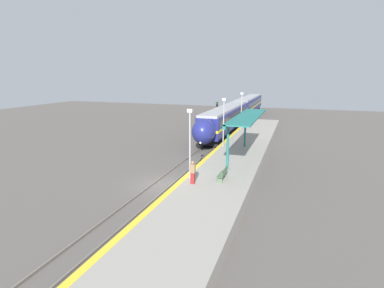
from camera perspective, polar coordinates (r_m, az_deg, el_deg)
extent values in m
plane|color=#56514C|center=(23.68, -5.61, -7.75)|extent=(120.00, 120.00, 0.00)
cube|color=slate|center=(23.95, -7.19, -7.36)|extent=(0.08, 90.00, 0.15)
cube|color=slate|center=(23.38, -3.99, -7.81)|extent=(0.08, 90.00, 0.15)
cube|color=black|center=(43.80, 6.52, 2.77)|extent=(2.38, 18.61, 0.81)
cube|color=navy|center=(43.65, 6.55, 3.88)|extent=(2.71, 20.23, 0.90)
cube|color=yellow|center=(43.56, 6.57, 4.66)|extent=(2.72, 20.23, 0.31)
cube|color=navy|center=(43.45, 6.60, 5.75)|extent=(2.71, 20.23, 1.36)
cube|color=black|center=(43.46, 6.60, 5.66)|extent=(2.73, 18.61, 0.75)
cube|color=#9E9EA3|center=(43.35, 6.63, 6.84)|extent=(2.44, 20.23, 0.30)
cylinder|color=black|center=(37.01, 2.88, 0.62)|extent=(0.12, 0.84, 0.84)
cylinder|color=black|center=(36.64, 5.04, 0.46)|extent=(0.12, 0.84, 0.84)
cylinder|color=black|center=(39.08, 3.79, 1.28)|extent=(0.12, 0.84, 0.84)
cylinder|color=black|center=(38.73, 5.84, 1.13)|extent=(0.12, 0.84, 0.84)
cylinder|color=black|center=(48.96, 7.04, 3.61)|extent=(0.12, 0.84, 0.84)
cylinder|color=black|center=(48.68, 8.70, 3.50)|extent=(0.12, 0.84, 0.84)
cylinder|color=black|center=(51.09, 7.57, 3.99)|extent=(0.12, 0.84, 0.84)
cylinder|color=black|center=(50.82, 9.17, 3.89)|extent=(0.12, 0.84, 0.84)
ellipsoid|color=navy|center=(32.87, 2.25, 2.40)|extent=(2.60, 3.14, 2.82)
ellipsoid|color=black|center=(32.42, 2.05, 3.09)|extent=(1.90, 1.83, 1.44)
sphere|color=#F9F4CC|center=(31.98, 1.61, 0.22)|extent=(0.24, 0.24, 0.24)
cube|color=black|center=(64.26, 10.73, 5.91)|extent=(2.38, 18.61, 0.81)
cube|color=navy|center=(64.16, 10.76, 6.66)|extent=(2.71, 20.23, 0.90)
cube|color=yellow|center=(64.10, 10.78, 7.20)|extent=(2.72, 20.23, 0.31)
cube|color=navy|center=(64.02, 10.82, 7.94)|extent=(2.71, 20.23, 1.36)
cube|color=black|center=(64.03, 10.81, 7.88)|extent=(2.73, 18.61, 0.75)
cube|color=#9E9EA3|center=(63.96, 10.85, 8.68)|extent=(2.44, 20.23, 0.30)
cylinder|color=black|center=(57.19, 8.87, 4.91)|extent=(0.12, 0.84, 0.84)
cylinder|color=black|center=(56.95, 10.30, 4.82)|extent=(0.12, 0.84, 0.84)
cylinder|color=black|center=(59.34, 9.27, 5.19)|extent=(0.12, 0.84, 0.84)
cylinder|color=black|center=(59.11, 10.64, 5.10)|extent=(0.12, 0.84, 0.84)
cylinder|color=black|center=(69.47, 10.79, 6.26)|extent=(0.12, 0.84, 0.84)
cylinder|color=black|center=(69.27, 11.97, 6.19)|extent=(0.12, 0.84, 0.84)
cylinder|color=black|center=(71.63, 11.06, 6.45)|extent=(0.12, 0.84, 0.84)
cylinder|color=black|center=(71.44, 12.20, 6.38)|extent=(0.12, 0.84, 0.84)
cube|color=gray|center=(22.16, 4.56, -7.97)|extent=(5.07, 64.00, 0.91)
cube|color=yellow|center=(22.66, -1.16, -6.21)|extent=(0.40, 64.00, 0.01)
cube|color=#4C6B4C|center=(21.43, 5.30, -6.83)|extent=(0.36, 0.06, 0.42)
cube|color=#4C6B4C|center=(22.57, 6.07, -5.81)|extent=(0.36, 0.06, 0.42)
cube|color=#4C6B4C|center=(21.92, 5.71, -5.75)|extent=(0.44, 1.65, 0.03)
cube|color=#4C6B4C|center=(21.81, 6.24, -5.22)|extent=(0.04, 1.65, 0.44)
cube|color=maroon|center=(21.10, 0.13, -6.54)|extent=(0.28, 0.20, 0.80)
cube|color=#7F6647|center=(20.87, 0.13, -4.68)|extent=(0.36, 0.22, 0.64)
sphere|color=#936B4C|center=(20.75, 0.13, -3.55)|extent=(0.22, 0.22, 0.22)
cylinder|color=#59595E|center=(46.85, 4.74, 4.92)|extent=(0.14, 0.14, 3.57)
cube|color=black|center=(46.60, 4.79, 7.52)|extent=(0.28, 0.20, 0.70)
sphere|color=#1ED833|center=(46.47, 4.76, 7.72)|extent=(0.14, 0.14, 0.14)
sphere|color=#330A0A|center=(46.51, 4.75, 7.30)|extent=(0.14, 0.14, 0.14)
cylinder|color=#9E9EA3|center=(21.68, -0.40, -0.37)|extent=(0.12, 0.12, 4.89)
cube|color=silver|center=(21.23, -0.41, 6.37)|extent=(0.36, 0.20, 0.24)
cylinder|color=#9E9EA3|center=(31.56, 6.02, 3.81)|extent=(0.12, 0.12, 4.89)
cube|color=silver|center=(31.26, 6.13, 8.46)|extent=(0.36, 0.20, 0.24)
cylinder|color=#9E9EA3|center=(41.74, 9.37, 5.97)|extent=(0.12, 0.12, 4.89)
cube|color=silver|center=(41.51, 9.50, 9.48)|extent=(0.36, 0.20, 0.24)
cylinder|color=#1E6B66|center=(24.04, 6.81, -0.69)|extent=(0.20, 0.20, 3.60)
cylinder|color=#1E6B66|center=(32.14, 10.09, 2.68)|extent=(0.20, 0.20, 3.60)
cube|color=#1E6B66|center=(27.74, 8.82, 5.08)|extent=(0.24, 11.41, 0.36)
cube|color=#1E6B66|center=(27.58, 10.67, 5.22)|extent=(2.00, 11.41, 0.10)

